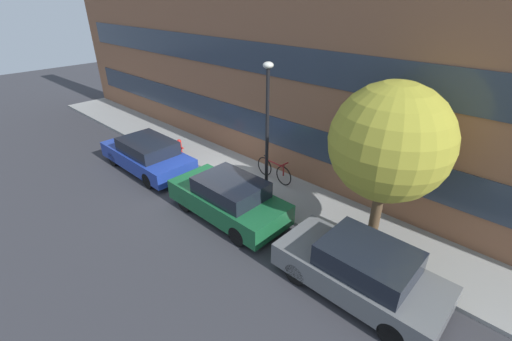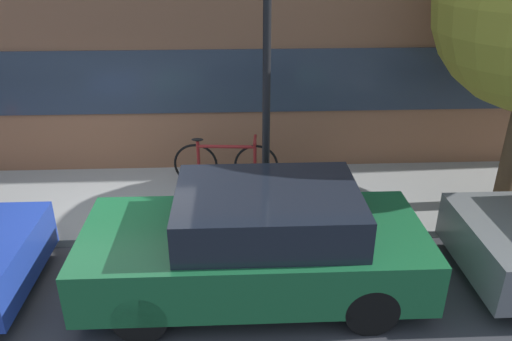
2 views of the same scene
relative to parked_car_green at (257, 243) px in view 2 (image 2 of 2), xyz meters
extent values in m
plane|color=#333338|center=(-2.14, 1.05, -0.69)|extent=(56.00, 56.00, 0.00)
cube|color=gray|center=(-2.14, 2.24, -0.63)|extent=(28.00, 2.38, 0.11)
cube|color=#2D3847|center=(-2.14, 3.41, 1.04)|extent=(25.76, 0.04, 1.10)
cube|color=#195B33|center=(-0.04, 0.00, -0.13)|extent=(4.06, 1.74, 0.66)
cube|color=black|center=(0.12, 0.00, 0.45)|extent=(2.11, 1.53, 0.50)
cylinder|color=black|center=(-1.30, -0.78, -0.39)|extent=(0.61, 0.18, 0.61)
cylinder|color=black|center=(-1.30, 0.78, -0.39)|extent=(0.61, 0.18, 0.61)
cylinder|color=black|center=(1.22, -0.78, -0.39)|extent=(0.61, 0.18, 0.61)
cylinder|color=black|center=(1.22, 0.78, -0.39)|extent=(0.61, 0.18, 0.61)
cylinder|color=black|center=(3.32, 0.79, -0.40)|extent=(0.58, 0.18, 0.58)
torus|color=black|center=(0.11, 2.64, -0.20)|extent=(0.75, 0.10, 0.75)
torus|color=black|center=(-0.91, 2.73, -0.20)|extent=(0.75, 0.10, 0.75)
cylinder|color=maroon|center=(-0.40, 2.68, 0.14)|extent=(0.98, 0.14, 0.06)
cylinder|color=maroon|center=(-0.86, 2.72, 0.01)|extent=(0.06, 0.06, 0.43)
cylinder|color=maroon|center=(0.09, 2.64, 0.01)|extent=(0.06, 0.06, 0.43)
ellipsoid|color=black|center=(-0.86, 2.72, 0.25)|extent=(0.21, 0.10, 0.05)
cylinder|color=maroon|center=(0.09, 2.64, 0.25)|extent=(0.09, 0.44, 0.05)
cylinder|color=black|center=(0.20, 1.57, 1.61)|extent=(0.11, 0.11, 4.38)
camera|label=1|loc=(6.93, -6.07, 5.80)|focal=24.00mm
camera|label=2|loc=(-0.24, -5.00, 3.34)|focal=35.00mm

